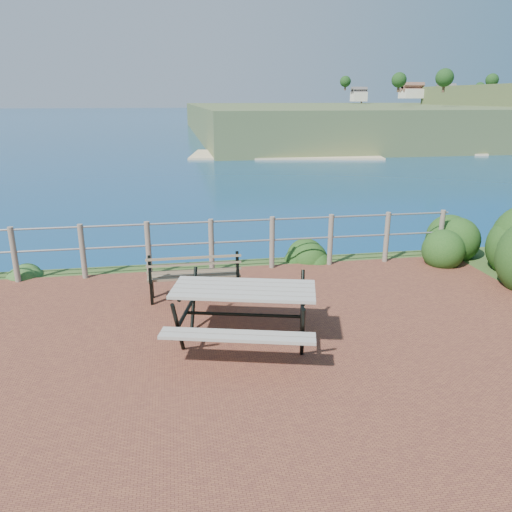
# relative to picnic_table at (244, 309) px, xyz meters

# --- Properties ---
(ground) EXTENTS (10.00, 7.00, 0.12)m
(ground) POSITION_rel_picnic_table_xyz_m (-0.18, -0.40, -0.50)
(ground) COLOR brown
(ground) RESTS_ON ground
(ocean) EXTENTS (1200.00, 1200.00, 0.00)m
(ocean) POSITION_rel_picnic_table_xyz_m (-0.18, 199.60, -0.50)
(ocean) COLOR #135B75
(ocean) RESTS_ON ground
(safety_railing) EXTENTS (9.40, 0.10, 1.00)m
(safety_railing) POSITION_rel_picnic_table_xyz_m (-0.18, 2.95, 0.08)
(safety_railing) COLOR #6B5B4C
(safety_railing) RESTS_ON ground
(picnic_table) EXTENTS (1.97, 1.56, 0.78)m
(picnic_table) POSITION_rel_picnic_table_xyz_m (0.00, 0.00, 0.00)
(picnic_table) COLOR gray
(picnic_table) RESTS_ON ground
(park_bench) EXTENTS (1.47, 0.37, 0.83)m
(park_bench) POSITION_rel_picnic_table_xyz_m (-0.57, 1.64, 0.05)
(park_bench) COLOR brown
(park_bench) RESTS_ON ground
(shrub_right_edge) EXTENTS (1.18, 1.18, 1.68)m
(shrub_right_edge) POSITION_rel_picnic_table_xyz_m (4.67, 2.97, -0.50)
(shrub_right_edge) COLOR #143B12
(shrub_right_edge) RESTS_ON ground
(shrub_lip_west) EXTENTS (0.65, 0.65, 0.35)m
(shrub_lip_west) POSITION_rel_picnic_table_xyz_m (-3.56, 3.19, -0.50)
(shrub_lip_west) COLOR #1B4A1E
(shrub_lip_west) RESTS_ON ground
(shrub_lip_east) EXTENTS (0.83, 0.83, 0.59)m
(shrub_lip_east) POSITION_rel_picnic_table_xyz_m (1.70, 3.39, -0.50)
(shrub_lip_east) COLOR #143B12
(shrub_lip_east) RESTS_ON ground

